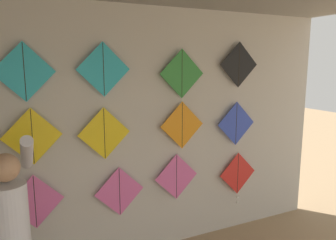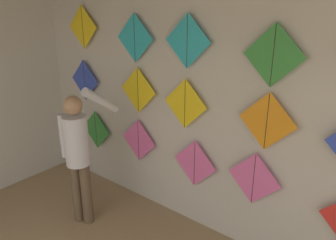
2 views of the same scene
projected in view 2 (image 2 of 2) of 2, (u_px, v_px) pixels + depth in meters
name	position (u px, v px, depth m)	size (l,w,h in m)	color
back_panel	(194.00, 109.00, 3.56)	(5.76, 0.06, 2.80)	beige
shopkeeper	(78.00, 149.00, 3.67)	(0.41, 0.63, 1.67)	brown
kite_0	(96.00, 130.00, 4.65)	(0.55, 0.01, 0.55)	#338C38
kite_1	(139.00, 140.00, 4.14)	(0.55, 0.01, 0.55)	pink
kite_2	(195.00, 163.00, 3.64)	(0.55, 0.01, 0.55)	pink
kite_3	(254.00, 179.00, 3.21)	(0.55, 0.01, 0.55)	pink
kite_5	(85.00, 80.00, 4.51)	(0.55, 0.01, 0.55)	blue
kite_6	(138.00, 90.00, 3.90)	(0.55, 0.01, 0.55)	yellow
kite_7	(185.00, 104.00, 3.50)	(0.55, 0.01, 0.55)	yellow
kite_8	(267.00, 121.00, 2.96)	(0.55, 0.01, 0.55)	orange
kite_10	(83.00, 27.00, 4.23)	(0.55, 0.01, 0.55)	yellow
kite_11	(135.00, 38.00, 3.71)	(0.55, 0.01, 0.55)	#28B2C6
kite_12	(187.00, 41.00, 3.27)	(0.55, 0.01, 0.55)	#28B2C6
kite_13	(273.00, 55.00, 2.76)	(0.55, 0.01, 0.55)	#338C38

